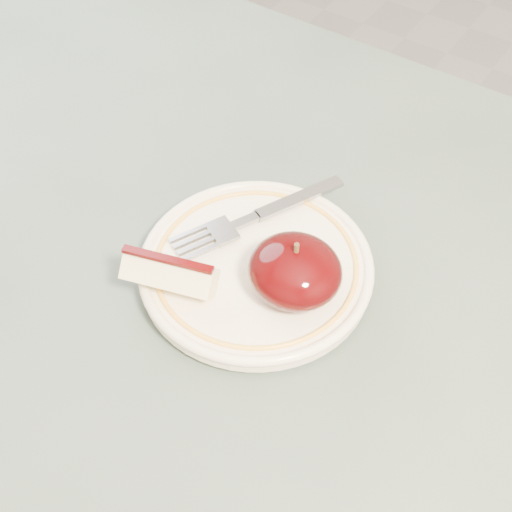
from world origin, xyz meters
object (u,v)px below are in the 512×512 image
Objects in this scene: plate at (256,267)px; fork at (256,216)px; table at (137,383)px; apple_half at (295,271)px.

plate is 1.24× the size of fork.
table is 0.19m from apple_half.
plate reaches higher than table.
apple_half reaches higher than plate.
plate is 0.05m from apple_half.
plate is at bearing 59.33° from table.
fork is at bearing 145.92° from apple_half.
plate is (0.06, 0.10, 0.10)m from table.
apple_half is at bearing -98.63° from fork.
fork reaches higher than plate.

